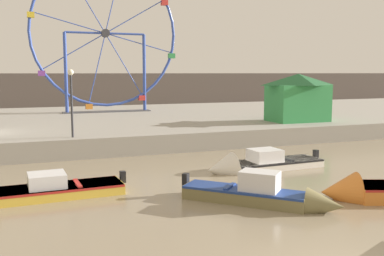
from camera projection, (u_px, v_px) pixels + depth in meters
quay_promenade at (112, 123)px, 34.65m from camera, size 110.00×23.00×1.07m
distant_town_skyline at (74, 90)px, 59.00m from camera, size 140.00×3.00×4.40m
motorboat_olive_wood at (267, 195)px, 14.92m from camera, size 4.59×4.62×1.42m
motorboat_mustard_yellow at (30, 192)px, 15.63m from camera, size 5.67×1.70×1.44m
motorboat_white_red_stripe at (253, 165)px, 20.32m from camera, size 6.03×1.73×1.47m
ferris_wheel_blue_frame at (105, 36)px, 37.62m from camera, size 12.54×1.20×13.02m
carnival_booth_green_kiosk at (298, 97)px, 30.91m from camera, size 4.33×2.90×3.33m
promenade_lamp_near at (71, 92)px, 23.06m from camera, size 0.32×0.32×3.58m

